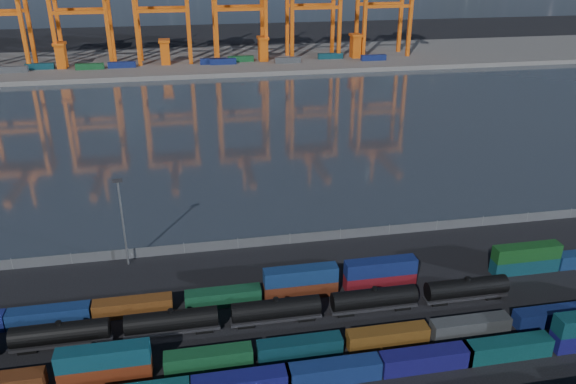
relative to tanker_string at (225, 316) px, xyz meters
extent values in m
plane|color=black|center=(14.39, -4.53, -2.15)|extent=(700.00, 700.00, 0.00)
plane|color=#28313A|center=(14.39, 100.47, -2.14)|extent=(700.00, 700.00, 0.00)
cube|color=#514F4C|center=(14.39, 205.47, -1.15)|extent=(700.00, 70.00, 2.00)
cube|color=navy|center=(0.96, -13.69, -0.78)|extent=(12.62, 2.57, 2.73)
cube|color=navy|center=(13.11, -13.69, -0.78)|extent=(12.62, 2.57, 2.73)
cube|color=#131156|center=(26.03, -13.69, -0.78)|extent=(12.62, 2.57, 2.73)
cube|color=#0B3C3D|center=(38.02, -13.69, -0.78)|extent=(12.62, 2.57, 2.73)
cube|color=#65240F|center=(-16.35, -8.09, -0.85)|extent=(11.95, 2.43, 2.59)
cube|color=#0D3A48|center=(-16.35, -8.09, 1.74)|extent=(11.95, 2.43, 2.59)
cube|color=#134825|center=(-2.89, -8.09, -0.85)|extent=(11.95, 2.43, 2.59)
cube|color=#0A2F38|center=(9.76, -8.09, -0.85)|extent=(11.95, 2.43, 2.59)
cube|color=brown|center=(22.62, -8.09, -0.85)|extent=(11.95, 2.43, 2.59)
cube|color=#373B3C|center=(35.40, -8.09, -0.85)|extent=(11.95, 2.43, 2.59)
cube|color=navy|center=(48.72, -8.09, -0.85)|extent=(11.95, 2.43, 2.59)
cube|color=navy|center=(-26.07, 6.11, -0.84)|extent=(12.04, 2.45, 2.61)
cube|color=brown|center=(-13.74, 6.11, -0.84)|extent=(12.04, 2.45, 2.61)
cube|color=#124428|center=(0.24, 6.11, -0.84)|extent=(12.04, 2.45, 2.61)
cube|color=#552211|center=(12.85, 6.11, -0.84)|extent=(12.04, 2.45, 2.61)
cube|color=navy|center=(12.85, 6.11, 1.77)|extent=(12.04, 2.45, 2.61)
cube|color=maroon|center=(26.36, 6.11, -0.84)|extent=(12.04, 2.45, 2.61)
cube|color=navy|center=(26.36, 6.11, 1.77)|extent=(12.04, 2.45, 2.61)
cube|color=#0D3844|center=(52.92, 6.11, -0.84)|extent=(12.04, 2.45, 2.61)
cube|color=#134719|center=(52.92, 6.11, 1.77)|extent=(12.04, 2.45, 2.61)
cylinder|color=black|center=(-23.25, 0.00, 0.23)|extent=(13.42, 2.99, 2.99)
cylinder|color=black|center=(-23.25, 0.00, 1.88)|extent=(0.83, 0.83, 0.52)
cube|color=black|center=(-23.25, 0.00, -1.43)|extent=(13.93, 2.06, 0.41)
cube|color=black|center=(-27.89, 0.00, -1.84)|extent=(2.58, 1.86, 0.62)
cube|color=black|center=(-18.61, 0.00, -1.84)|extent=(2.58, 1.86, 0.62)
cylinder|color=black|center=(-7.75, 0.00, 0.23)|extent=(13.42, 2.99, 2.99)
cylinder|color=black|center=(-7.75, 0.00, 1.88)|extent=(0.83, 0.83, 0.52)
cube|color=black|center=(-7.75, 0.00, -1.43)|extent=(13.93, 2.06, 0.41)
cube|color=black|center=(-12.39, 0.00, -1.84)|extent=(2.58, 1.86, 0.62)
cube|color=black|center=(-3.11, 0.00, -1.84)|extent=(2.58, 1.86, 0.62)
cylinder|color=black|center=(7.75, 0.00, 0.23)|extent=(13.42, 2.99, 2.99)
cylinder|color=black|center=(7.75, 0.00, 1.88)|extent=(0.83, 0.83, 0.52)
cube|color=black|center=(7.75, 0.00, -1.43)|extent=(13.93, 2.06, 0.41)
cube|color=black|center=(3.11, 0.00, -1.84)|extent=(2.58, 1.86, 0.62)
cube|color=black|center=(12.39, 0.00, -1.84)|extent=(2.58, 1.86, 0.62)
cylinder|color=black|center=(23.25, 0.00, 0.23)|extent=(13.42, 2.99, 2.99)
cylinder|color=black|center=(23.25, 0.00, 1.88)|extent=(0.83, 0.83, 0.52)
cube|color=black|center=(23.25, 0.00, -1.43)|extent=(13.93, 2.06, 0.41)
cube|color=black|center=(18.61, 0.00, -1.84)|extent=(2.58, 1.86, 0.62)
cube|color=black|center=(27.89, 0.00, -1.84)|extent=(2.58, 1.86, 0.62)
cylinder|color=black|center=(38.75, 0.00, 0.23)|extent=(13.42, 2.99, 2.99)
cylinder|color=black|center=(38.75, 0.00, 1.88)|extent=(0.83, 0.83, 0.52)
cube|color=black|center=(38.75, 0.00, -1.43)|extent=(13.93, 2.06, 0.41)
cube|color=black|center=(34.11, 0.00, -1.84)|extent=(2.58, 1.86, 0.62)
cube|color=black|center=(43.39, 0.00, -1.84)|extent=(2.58, 1.86, 0.62)
cube|color=#595B5E|center=(14.39, 23.47, -1.15)|extent=(160.00, 0.06, 2.00)
cylinder|color=slate|center=(-35.61, 23.47, -1.05)|extent=(0.12, 0.12, 2.20)
cylinder|color=slate|center=(-25.61, 23.47, -1.05)|extent=(0.12, 0.12, 2.20)
cylinder|color=slate|center=(-15.61, 23.47, -1.05)|extent=(0.12, 0.12, 2.20)
cylinder|color=slate|center=(-5.61, 23.47, -1.05)|extent=(0.12, 0.12, 2.20)
cylinder|color=slate|center=(4.39, 23.47, -1.05)|extent=(0.12, 0.12, 2.20)
cylinder|color=slate|center=(14.39, 23.47, -1.05)|extent=(0.12, 0.12, 2.20)
cylinder|color=slate|center=(24.39, 23.47, -1.05)|extent=(0.12, 0.12, 2.20)
cylinder|color=slate|center=(34.39, 23.47, -1.05)|extent=(0.12, 0.12, 2.20)
cylinder|color=slate|center=(44.39, 23.47, -1.05)|extent=(0.12, 0.12, 2.20)
cylinder|color=slate|center=(54.39, 23.47, -1.05)|extent=(0.12, 0.12, 2.20)
cylinder|color=slate|center=(64.39, 23.47, -1.05)|extent=(0.12, 0.12, 2.20)
cylinder|color=slate|center=(74.39, 23.47, -1.05)|extent=(0.12, 0.12, 2.20)
cylinder|color=slate|center=(-15.61, 21.47, 5.85)|extent=(0.36, 0.36, 16.00)
cube|color=black|center=(-15.61, 21.47, 14.15)|extent=(1.60, 0.40, 0.60)
cube|color=#E95D10|center=(-69.25, 194.27, 21.09)|extent=(1.65, 1.65, 46.47)
cube|color=#E95D10|center=(-69.25, 206.67, 21.09)|extent=(1.65, 1.65, 46.47)
cube|color=#E95D10|center=(-56.97, 194.27, 21.09)|extent=(1.65, 1.65, 46.47)
cube|color=#E95D10|center=(-56.97, 206.67, 21.09)|extent=(1.65, 1.65, 46.47)
cube|color=#E95D10|center=(-34.25, 194.27, 21.09)|extent=(1.65, 1.65, 46.47)
cube|color=#E95D10|center=(-34.25, 206.67, 21.09)|extent=(1.65, 1.65, 46.47)
cube|color=#E95D10|center=(-45.61, 194.27, 23.41)|extent=(22.72, 1.45, 1.45)
cube|color=#E95D10|center=(-45.61, 206.67, 23.41)|extent=(22.72, 1.45, 1.45)
cube|color=#E95D10|center=(-21.97, 194.27, 21.09)|extent=(1.65, 1.65, 46.47)
cube|color=#E95D10|center=(-21.97, 206.67, 21.09)|extent=(1.65, 1.65, 46.47)
cube|color=#E95D10|center=(0.75, 194.27, 21.09)|extent=(1.65, 1.65, 46.47)
cube|color=#E95D10|center=(0.75, 206.67, 21.09)|extent=(1.65, 1.65, 46.47)
cube|color=#E95D10|center=(-10.61, 194.27, 23.41)|extent=(22.72, 1.45, 1.45)
cube|color=#E95D10|center=(-10.61, 206.67, 23.41)|extent=(22.72, 1.45, 1.45)
cube|color=#E95D10|center=(13.03, 194.27, 21.09)|extent=(1.65, 1.65, 46.47)
cube|color=#E95D10|center=(13.03, 206.67, 21.09)|extent=(1.65, 1.65, 46.47)
cube|color=#E95D10|center=(35.75, 194.27, 21.09)|extent=(1.65, 1.65, 46.47)
cube|color=#E95D10|center=(35.75, 206.67, 21.09)|extent=(1.65, 1.65, 46.47)
cube|color=#E95D10|center=(24.39, 194.27, 23.41)|extent=(22.72, 1.45, 1.45)
cube|color=#E95D10|center=(24.39, 206.67, 23.41)|extent=(22.72, 1.45, 1.45)
cube|color=#E95D10|center=(48.03, 194.27, 21.09)|extent=(1.65, 1.65, 46.47)
cube|color=#E95D10|center=(48.03, 206.67, 21.09)|extent=(1.65, 1.65, 46.47)
cube|color=#E95D10|center=(70.75, 194.27, 21.09)|extent=(1.65, 1.65, 46.47)
cube|color=#E95D10|center=(70.75, 206.67, 21.09)|extent=(1.65, 1.65, 46.47)
cube|color=#E95D10|center=(59.39, 194.27, 23.41)|extent=(22.72, 1.45, 1.45)
cube|color=#E95D10|center=(59.39, 206.67, 23.41)|extent=(22.72, 1.45, 1.45)
cube|color=#E95D10|center=(83.03, 194.27, 21.09)|extent=(1.65, 1.65, 46.47)
cube|color=#E95D10|center=(83.03, 206.67, 21.09)|extent=(1.65, 1.65, 46.47)
cube|color=#E95D10|center=(105.75, 194.27, 21.09)|extent=(1.65, 1.65, 46.47)
cube|color=#E95D10|center=(105.75, 206.67, 21.09)|extent=(1.65, 1.65, 46.47)
cube|color=#E95D10|center=(94.39, 194.27, 23.41)|extent=(22.72, 1.45, 1.45)
cube|color=#E95D10|center=(94.39, 206.67, 23.41)|extent=(22.72, 1.45, 1.45)
cube|color=navy|center=(15.04, 190.14, 1.15)|extent=(12.00, 2.44, 2.60)
cube|color=navy|center=(85.73, 186.39, 1.15)|extent=(12.00, 2.44, 2.60)
cube|color=navy|center=(10.75, 191.55, 1.15)|extent=(12.00, 2.44, 2.60)
cube|color=#0C3842|center=(-64.91, 193.95, 1.15)|extent=(12.00, 2.44, 2.60)
cube|color=#3F4244|center=(-74.85, 189.20, 1.15)|extent=(12.00, 2.44, 2.60)
cube|color=#3F4244|center=(44.76, 188.17, 1.15)|extent=(12.00, 2.44, 2.60)
cube|color=#144C23|center=(-43.36, 189.67, 1.15)|extent=(12.00, 2.44, 2.60)
cube|color=navy|center=(-29.77, 190.99, 1.15)|extent=(12.00, 2.44, 2.60)
cube|color=#144C23|center=(23.73, 194.95, 1.15)|extent=(12.00, 2.44, 2.60)
cube|color=#0C3842|center=(66.79, 194.29, 1.15)|extent=(12.00, 2.44, 2.60)
cube|color=#E95D10|center=(-55.61, 195.47, 4.85)|extent=(4.00, 6.00, 10.00)
cube|color=#E95D10|center=(-55.61, 195.47, 10.35)|extent=(5.00, 7.00, 1.20)
cube|color=#E95D10|center=(-10.61, 195.47, 4.85)|extent=(4.00, 6.00, 10.00)
cube|color=#E95D10|center=(-10.61, 195.47, 10.35)|extent=(5.00, 7.00, 1.20)
cube|color=#E95D10|center=(34.39, 195.47, 4.85)|extent=(4.00, 6.00, 10.00)
cube|color=#E95D10|center=(34.39, 195.47, 10.35)|extent=(5.00, 7.00, 1.20)
cube|color=#E95D10|center=(79.39, 195.47, 4.85)|extent=(4.00, 6.00, 10.00)
cube|color=#E95D10|center=(79.39, 195.47, 10.35)|extent=(5.00, 7.00, 1.20)
camera|label=1|loc=(-3.42, -69.30, 50.76)|focal=35.00mm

